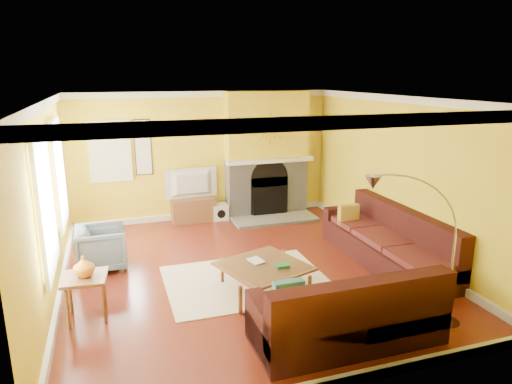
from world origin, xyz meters
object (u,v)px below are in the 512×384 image
object	(u,v)px
sectional_sofa	(333,256)
arc_lamp	(416,256)
media_console	(193,210)
armchair	(102,248)
side_table	(87,297)
coffee_table	(264,279)

from	to	relation	value
sectional_sofa	arc_lamp	bearing A→B (deg)	-80.20
media_console	sectional_sofa	bearing A→B (deg)	-68.70
sectional_sofa	media_console	size ratio (longest dim) A/B	4.08
sectional_sofa	media_console	xyz separation A→B (m)	(-1.41, 3.62, -0.20)
media_console	armchair	bearing A→B (deg)	-133.17
sectional_sofa	side_table	size ratio (longest dim) A/B	6.35
sectional_sofa	arc_lamp	world-z (taller)	arc_lamp
sectional_sofa	armchair	world-z (taller)	sectional_sofa
side_table	sectional_sofa	bearing A→B (deg)	-1.43
armchair	arc_lamp	xyz separation A→B (m)	(3.51, -3.16, 0.65)
armchair	side_table	world-z (taller)	armchair
coffee_table	media_console	size ratio (longest dim) A/B	1.21
armchair	arc_lamp	bearing A→B (deg)	-132.63
coffee_table	side_table	world-z (taller)	side_table
media_console	side_table	world-z (taller)	side_table
arc_lamp	media_console	bearing A→B (deg)	108.07
sectional_sofa	coffee_table	xyz separation A→B (m)	(-1.06, 0.05, -0.24)
arc_lamp	coffee_table	bearing A→B (deg)	130.47
sectional_sofa	media_console	distance (m)	3.89
coffee_table	media_console	distance (m)	3.59
side_table	coffee_table	bearing A→B (deg)	-0.79
sectional_sofa	armchair	distance (m)	3.65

